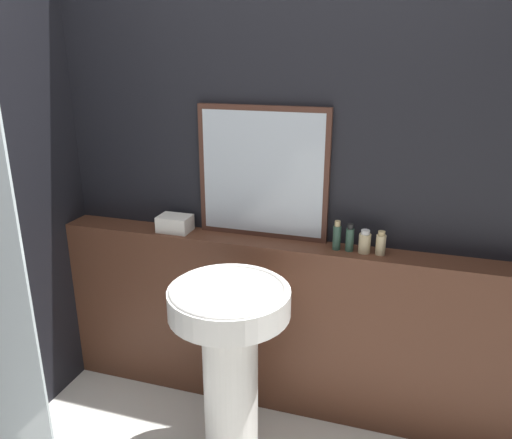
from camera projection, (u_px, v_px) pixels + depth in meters
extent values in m
cube|color=black|center=(285.00, 172.00, 2.44)|extent=(8.00, 0.06, 2.50)
cube|color=#512D1E|center=(277.00, 325.00, 2.59)|extent=(2.33, 0.18, 0.92)
cylinder|color=white|center=(231.00, 390.00, 2.22)|extent=(0.24, 0.24, 0.77)
cylinder|color=white|center=(229.00, 302.00, 2.08)|extent=(0.52, 0.52, 0.11)
torus|color=white|center=(229.00, 290.00, 2.06)|extent=(0.50, 0.50, 0.02)
cube|color=#47281E|center=(263.00, 173.00, 2.43)|extent=(0.65, 0.03, 0.65)
cube|color=#B2BCC6|center=(262.00, 174.00, 2.42)|extent=(0.60, 0.02, 0.60)
cube|color=silver|center=(175.00, 223.00, 2.58)|extent=(0.17, 0.12, 0.08)
cylinder|color=#2D4C3D|center=(337.00, 238.00, 2.34)|extent=(0.04, 0.04, 0.12)
cylinder|color=tan|center=(338.00, 224.00, 2.31)|extent=(0.03, 0.03, 0.03)
cylinder|color=#2D4C3D|center=(350.00, 240.00, 2.32)|extent=(0.04, 0.04, 0.11)
cylinder|color=black|center=(351.00, 226.00, 2.30)|extent=(0.03, 0.03, 0.02)
cylinder|color=#C6B284|center=(365.00, 243.00, 2.30)|extent=(0.06, 0.06, 0.09)
cylinder|color=silver|center=(365.00, 232.00, 2.29)|extent=(0.04, 0.04, 0.02)
cylinder|color=#C6B284|center=(381.00, 245.00, 2.28)|extent=(0.05, 0.05, 0.09)
cylinder|color=tan|center=(382.00, 233.00, 2.27)|extent=(0.03, 0.03, 0.02)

